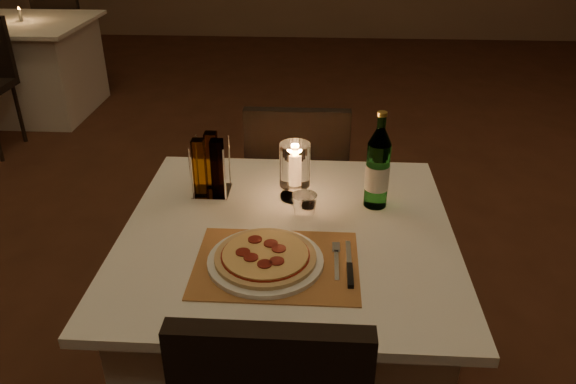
# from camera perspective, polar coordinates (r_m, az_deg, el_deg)

# --- Properties ---
(floor) EXTENTS (8.00, 10.00, 0.02)m
(floor) POSITION_cam_1_polar(r_m,az_deg,el_deg) (2.71, 0.72, -9.38)
(floor) COLOR #4E2819
(floor) RESTS_ON ground
(main_table) EXTENTS (1.00, 1.00, 0.74)m
(main_table) POSITION_cam_1_polar(r_m,az_deg,el_deg) (1.93, -0.04, -13.10)
(main_table) COLOR white
(main_table) RESTS_ON ground
(chair_far) EXTENTS (0.42, 0.42, 0.90)m
(chair_far) POSITION_cam_1_polar(r_m,az_deg,el_deg) (2.42, 0.98, 1.35)
(chair_far) COLOR black
(chair_far) RESTS_ON ground
(placemat) EXTENTS (0.45, 0.34, 0.00)m
(placemat) POSITION_cam_1_polar(r_m,az_deg,el_deg) (1.56, -1.18, -7.32)
(placemat) COLOR #AC703B
(placemat) RESTS_ON main_table
(plate) EXTENTS (0.32, 0.32, 0.01)m
(plate) POSITION_cam_1_polar(r_m,az_deg,el_deg) (1.55, -2.30, -7.01)
(plate) COLOR white
(plate) RESTS_ON placemat
(pizza) EXTENTS (0.28, 0.28, 0.02)m
(pizza) POSITION_cam_1_polar(r_m,az_deg,el_deg) (1.54, -2.32, -6.52)
(pizza) COLOR #D8B77F
(pizza) RESTS_ON plate
(fork) EXTENTS (0.02, 0.18, 0.00)m
(fork) POSITION_cam_1_polar(r_m,az_deg,el_deg) (1.58, 4.93, -6.67)
(fork) COLOR silver
(fork) RESTS_ON placemat
(knife) EXTENTS (0.02, 0.22, 0.01)m
(knife) POSITION_cam_1_polar(r_m,az_deg,el_deg) (1.53, 6.30, -7.92)
(knife) COLOR black
(knife) RESTS_ON placemat
(tumbler) EXTENTS (0.08, 0.08, 0.08)m
(tumbler) POSITION_cam_1_polar(r_m,az_deg,el_deg) (1.75, 1.68, -1.45)
(tumbler) COLOR white
(tumbler) RESTS_ON main_table
(water_bottle) EXTENTS (0.08, 0.08, 0.32)m
(water_bottle) POSITION_cam_1_polar(r_m,az_deg,el_deg) (1.80, 9.09, 2.30)
(water_bottle) COLOR #60B367
(water_bottle) RESTS_ON main_table
(hurricane_candle) EXTENTS (0.10, 0.10, 0.19)m
(hurricane_candle) POSITION_cam_1_polar(r_m,az_deg,el_deg) (1.83, 0.70, 2.58)
(hurricane_candle) COLOR white
(hurricane_candle) RESTS_ON main_table
(cruet_caddy) EXTENTS (0.12, 0.12, 0.21)m
(cruet_caddy) POSITION_cam_1_polar(r_m,az_deg,el_deg) (1.88, -7.92, 2.46)
(cruet_caddy) COLOR white
(cruet_caddy) RESTS_ON main_table
(neighbor_table_left) EXTENTS (1.00, 1.00, 0.74)m
(neighbor_table_left) POSITION_cam_1_polar(r_m,az_deg,el_deg) (5.10, -24.59, 11.43)
(neighbor_table_left) COLOR white
(neighbor_table_left) RESTS_ON ground
(neighbor_chair_lb) EXTENTS (0.42, 0.42, 0.90)m
(neighbor_chair_lb) POSITION_cam_1_polar(r_m,az_deg,el_deg) (5.68, -21.82, 15.35)
(neighbor_chair_lb) COLOR black
(neighbor_chair_lb) RESTS_ON ground
(neighbor_candle_left) EXTENTS (0.03, 0.03, 0.11)m
(neighbor_candle_left) POSITION_cam_1_polar(r_m,az_deg,el_deg) (5.01, -25.56, 15.92)
(neighbor_candle_left) COLOR white
(neighbor_candle_left) RESTS_ON neighbor_table_left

